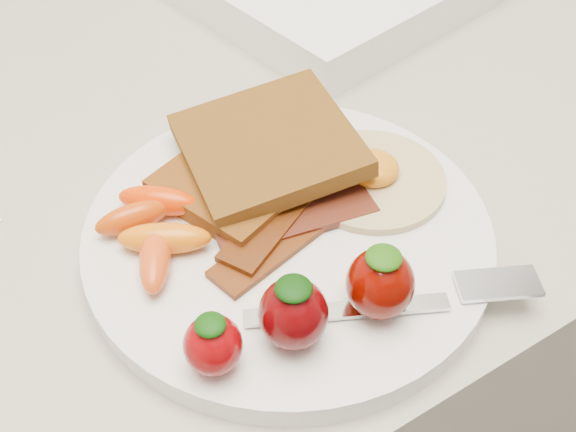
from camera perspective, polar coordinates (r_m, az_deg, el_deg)
counter at (r=0.93m, az=-6.27°, el=-15.38°), size 2.00×0.60×0.90m
plate at (r=0.48m, az=0.00°, el=-1.58°), size 0.27×0.27×0.02m
toast_lower at (r=0.50m, az=-4.15°, el=2.75°), size 0.11×0.11×0.01m
toast_upper at (r=0.50m, az=-1.59°, el=5.66°), size 0.13×0.13×0.03m
fried_egg at (r=0.51m, az=6.70°, el=3.13°), size 0.12×0.12×0.02m
bacon_strips at (r=0.47m, az=-0.17°, el=-0.66°), size 0.13×0.08×0.01m
baby_carrots at (r=0.47m, az=-10.54°, el=-1.03°), size 0.07×0.10×0.02m
strawberries at (r=0.40m, az=1.89°, el=-7.21°), size 0.14×0.05×0.05m
fork at (r=0.44m, az=10.16°, el=-6.38°), size 0.17×0.09×0.00m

